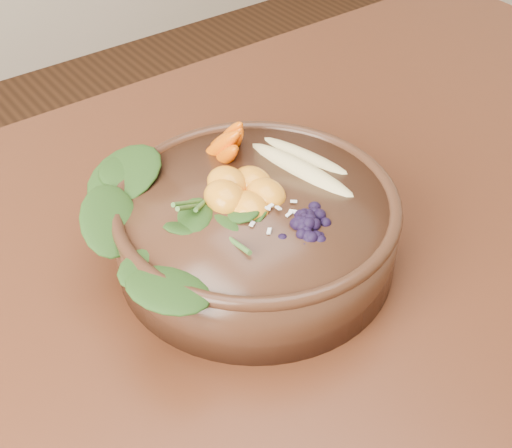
% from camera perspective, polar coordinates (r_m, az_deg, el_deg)
% --- Properties ---
extents(dining_table, '(1.60, 0.90, 0.75)m').
position_cam_1_polar(dining_table, '(0.96, 1.92, -5.17)').
color(dining_table, '#331C0C').
rests_on(dining_table, ground).
extents(stoneware_bowl, '(0.40, 0.40, 0.09)m').
position_cam_1_polar(stoneware_bowl, '(0.83, 0.00, -0.52)').
color(stoneware_bowl, '#442616').
rests_on(stoneware_bowl, dining_table).
extents(kale_heap, '(0.26, 0.24, 0.05)m').
position_cam_1_polar(kale_heap, '(0.80, -6.11, 3.41)').
color(kale_heap, '#234514').
rests_on(kale_heap, stoneware_bowl).
extents(carrot_cluster, '(0.08, 0.08, 0.09)m').
position_cam_1_polar(carrot_cluster, '(0.86, -2.06, 8.41)').
color(carrot_cluster, '#E96000').
rests_on(carrot_cluster, stoneware_bowl).
extents(banana_halves, '(0.09, 0.19, 0.03)m').
position_cam_1_polar(banana_halves, '(0.86, 3.80, 5.82)').
color(banana_halves, '#E0CC84').
rests_on(banana_halves, stoneware_bowl).
extents(mandarin_cluster, '(0.12, 0.12, 0.04)m').
position_cam_1_polar(mandarin_cluster, '(0.80, -1.02, 3.50)').
color(mandarin_cluster, orange).
rests_on(mandarin_cluster, stoneware_bowl).
extents(blueberry_pile, '(0.17, 0.15, 0.05)m').
position_cam_1_polar(blueberry_pile, '(0.76, 4.11, 1.27)').
color(blueberry_pile, black).
rests_on(blueberry_pile, stoneware_bowl).
extents(coconut_flakes, '(0.12, 0.10, 0.01)m').
position_cam_1_polar(coconut_flakes, '(0.79, 1.37, 1.53)').
color(coconut_flakes, white).
rests_on(coconut_flakes, stoneware_bowl).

